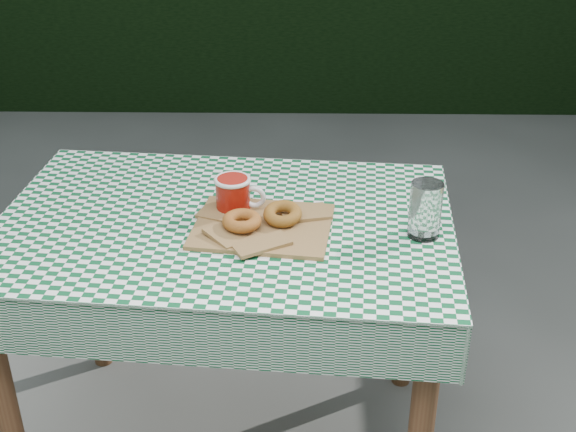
% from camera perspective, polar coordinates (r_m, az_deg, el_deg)
% --- Properties ---
extents(table, '(1.19, 0.85, 0.75)m').
position_cam_1_polar(table, '(2.12, -4.41, -9.33)').
color(table, brown).
rests_on(table, ground).
extents(tablecloth, '(1.21, 0.87, 0.01)m').
position_cam_1_polar(tablecloth, '(1.91, -4.83, -0.37)').
color(tablecloth, '#0B4624').
rests_on(tablecloth, table).
extents(paper_bag, '(0.36, 0.31, 0.02)m').
position_cam_1_polar(paper_bag, '(1.86, -1.94, -0.69)').
color(paper_bag, olive).
rests_on(paper_bag, tablecloth).
extents(bagel_front, '(0.12, 0.12, 0.03)m').
position_cam_1_polar(bagel_front, '(1.84, -3.51, -0.36)').
color(bagel_front, '#9D6820').
rests_on(bagel_front, paper_bag).
extents(bagel_back, '(0.11, 0.11, 0.03)m').
position_cam_1_polar(bagel_back, '(1.87, -0.41, 0.18)').
color(bagel_back, brown).
rests_on(bagel_back, paper_bag).
extents(coffee_mug, '(0.19, 0.19, 0.10)m').
position_cam_1_polar(coffee_mug, '(1.92, -4.18, 1.54)').
color(coffee_mug, maroon).
rests_on(coffee_mug, tablecloth).
extents(drinking_glass, '(0.09, 0.09, 0.14)m').
position_cam_1_polar(drinking_glass, '(1.83, 10.33, 0.47)').
color(drinking_glass, white).
rests_on(drinking_glass, tablecloth).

